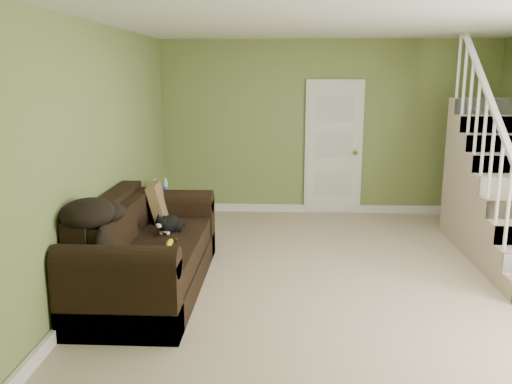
# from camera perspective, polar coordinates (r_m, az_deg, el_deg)

# --- Properties ---
(floor) EXTENTS (5.00, 5.50, 0.01)m
(floor) POSITION_cam_1_polar(r_m,az_deg,el_deg) (5.89, 9.23, -8.82)
(floor) COLOR tan
(floor) RESTS_ON ground
(ceiling) EXTENTS (5.00, 5.50, 0.01)m
(ceiling) POSITION_cam_1_polar(r_m,az_deg,el_deg) (5.51, 10.22, 17.27)
(ceiling) COLOR white
(ceiling) RESTS_ON wall_back
(wall_back) EXTENTS (5.00, 0.04, 2.60)m
(wall_back) POSITION_cam_1_polar(r_m,az_deg,el_deg) (8.27, 7.51, 6.68)
(wall_back) COLOR olive
(wall_back) RESTS_ON floor
(wall_front) EXTENTS (5.00, 0.04, 2.60)m
(wall_front) POSITION_cam_1_polar(r_m,az_deg,el_deg) (2.90, 15.94, -4.54)
(wall_front) COLOR olive
(wall_front) RESTS_ON floor
(wall_left) EXTENTS (0.04, 5.50, 2.60)m
(wall_left) POSITION_cam_1_polar(r_m,az_deg,el_deg) (5.81, -15.64, 3.89)
(wall_left) COLOR olive
(wall_left) RESTS_ON floor
(baseboard_back) EXTENTS (5.00, 0.04, 0.12)m
(baseboard_back) POSITION_cam_1_polar(r_m,az_deg,el_deg) (8.45, 7.28, -1.73)
(baseboard_back) COLOR white
(baseboard_back) RESTS_ON floor
(baseboard_left) EXTENTS (0.04, 5.50, 0.12)m
(baseboard_left) POSITION_cam_1_polar(r_m,az_deg,el_deg) (6.10, -14.69, -7.69)
(baseboard_left) COLOR white
(baseboard_left) RESTS_ON floor
(door) EXTENTS (0.86, 0.12, 2.02)m
(door) POSITION_cam_1_polar(r_m,az_deg,el_deg) (8.27, 8.17, 4.61)
(door) COLOR white
(door) RESTS_ON floor
(staircase) EXTENTS (1.00, 2.51, 2.82)m
(staircase) POSITION_cam_1_polar(r_m,az_deg,el_deg) (7.10, 24.77, -0.72)
(staircase) COLOR tan
(staircase) RESTS_ON floor
(sofa) EXTENTS (1.01, 2.33, 0.92)m
(sofa) POSITION_cam_1_polar(r_m,az_deg,el_deg) (5.51, -11.65, -6.53)
(sofa) COLOR black
(sofa) RESTS_ON floor
(side_table) EXTENTS (0.56, 0.56, 0.76)m
(side_table) POSITION_cam_1_polar(r_m,az_deg,el_deg) (7.32, -9.85, -2.32)
(side_table) COLOR black
(side_table) RESTS_ON floor
(cat) EXTENTS (0.26, 0.49, 0.24)m
(cat) POSITION_cam_1_polar(r_m,az_deg,el_deg) (5.67, -9.20, -3.35)
(cat) COLOR black
(cat) RESTS_ON sofa
(banana) EXTENTS (0.06, 0.21, 0.06)m
(banana) POSITION_cam_1_polar(r_m,az_deg,el_deg) (5.26, -9.08, -5.32)
(banana) COLOR yellow
(banana) RESTS_ON sofa
(throw_pillow) EXTENTS (0.25, 0.45, 0.45)m
(throw_pillow) POSITION_cam_1_polar(r_m,az_deg,el_deg) (6.14, -10.29, -1.11)
(throw_pillow) COLOR #4B2E1E
(throw_pillow) RESTS_ON sofa
(throw_blanket) EXTENTS (0.60, 0.69, 0.24)m
(throw_blanket) POSITION_cam_1_polar(r_m,az_deg,el_deg) (4.81, -17.31, -2.14)
(throw_blanket) COLOR black
(throw_blanket) RESTS_ON sofa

